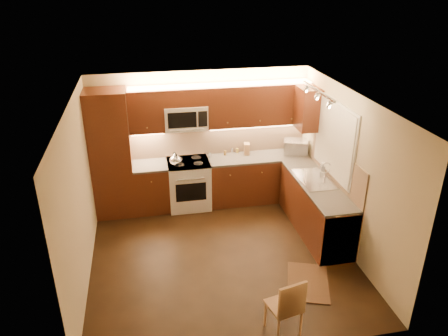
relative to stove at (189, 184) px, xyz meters
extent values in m
cube|color=black|center=(0.30, -1.68, -0.46)|extent=(4.00, 4.00, 0.01)
cube|color=beige|center=(0.30, -1.68, 2.04)|extent=(4.00, 4.00, 0.01)
cube|color=#BFB18C|center=(0.30, 0.32, 0.79)|extent=(4.00, 0.01, 2.50)
cube|color=#BFB18C|center=(0.30, -3.67, 0.79)|extent=(4.00, 0.01, 2.50)
cube|color=#BFB18C|center=(-1.70, -1.68, 0.79)|extent=(0.01, 4.00, 2.50)
cube|color=#BFB18C|center=(2.30, -1.68, 0.79)|extent=(0.01, 4.00, 2.50)
cube|color=#46190F|center=(-1.35, 0.02, 0.69)|extent=(0.70, 0.60, 2.30)
cube|color=#46190F|center=(-0.69, 0.02, -0.03)|extent=(0.62, 0.60, 0.86)
cube|color=#353330|center=(-0.69, 0.02, 0.42)|extent=(0.62, 0.60, 0.04)
cube|color=#46190F|center=(1.34, 0.02, -0.03)|extent=(1.92, 0.60, 0.86)
cube|color=#353330|center=(1.34, 0.02, 0.42)|extent=(1.92, 0.60, 0.04)
cube|color=#46190F|center=(2.00, -1.28, -0.03)|extent=(0.60, 2.00, 0.86)
cube|color=#353330|center=(2.00, -1.28, 0.42)|extent=(0.60, 2.00, 0.04)
cube|color=silver|center=(2.00, -1.98, -0.03)|extent=(0.58, 0.60, 0.84)
cube|color=tan|center=(0.65, 0.31, 0.74)|extent=(3.30, 0.02, 0.60)
cube|color=tan|center=(2.29, -1.28, 0.74)|extent=(0.02, 2.00, 0.60)
cube|color=#46190F|center=(-0.69, 0.15, 1.42)|extent=(0.62, 0.35, 0.75)
cube|color=#46190F|center=(1.34, 0.15, 1.42)|extent=(1.92, 0.35, 0.75)
cube|color=#46190F|center=(0.00, 0.15, 1.63)|extent=(0.76, 0.35, 0.31)
cube|color=#46190F|center=(2.12, -0.28, 1.42)|extent=(0.35, 0.50, 0.75)
cube|color=silver|center=(2.29, -1.12, 1.14)|extent=(0.03, 1.44, 1.24)
cube|color=silver|center=(2.27, -1.12, 1.14)|extent=(0.02, 1.36, 1.16)
cube|color=silver|center=(1.85, -1.27, 2.00)|extent=(0.04, 1.20, 0.03)
cube|color=silver|center=(2.07, 0.02, 0.57)|extent=(0.53, 0.46, 0.27)
cube|color=olive|center=(1.14, 0.17, 0.55)|extent=(0.13, 0.17, 0.22)
cylinder|color=silver|center=(0.44, 0.14, 0.49)|extent=(0.05, 0.05, 0.10)
cylinder|color=olive|center=(0.73, 0.20, 0.48)|extent=(0.05, 0.05, 0.09)
cylinder|color=silver|center=(0.88, 0.26, 0.49)|extent=(0.04, 0.04, 0.10)
cylinder|color=olive|center=(0.98, 0.26, 0.49)|extent=(0.06, 0.06, 0.09)
imported|color=#BCBDC1|center=(2.24, -0.87, 0.53)|extent=(0.11, 0.11, 0.18)
cube|color=black|center=(1.40, -2.58, -0.45)|extent=(0.83, 1.01, 0.01)
camera|label=1|loc=(-0.74, -7.23, 3.64)|focal=34.71mm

